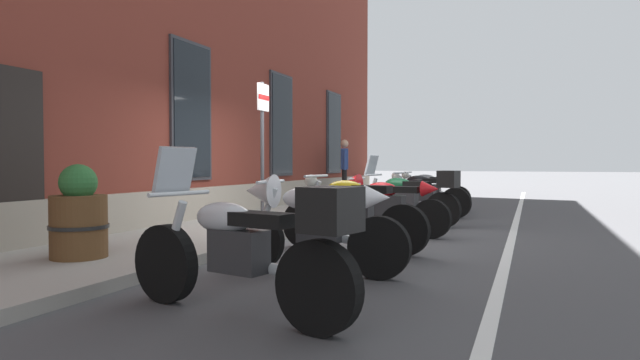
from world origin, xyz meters
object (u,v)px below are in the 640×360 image
Objects in this scene: motorcycle_white_sport at (308,220)px; pedestrian_blue_top at (344,165)px; motorcycle_black_naked at (422,194)px; motorcycle_silver_touring at (246,247)px; barrel_planter at (79,218)px; motorcycle_red_sport at (383,202)px; motorcycle_yellow_naked at (351,214)px; parking_sign at (263,133)px; motorcycle_green_touring at (409,196)px; motorcycle_grey_naked at (428,191)px.

pedestrian_blue_top reaches higher than motorcycle_white_sport.
pedestrian_blue_top reaches higher than motorcycle_black_naked.
motorcycle_silver_touring is 2.82m from barrel_planter.
motorcycle_black_naked is (3.21, -0.02, -0.06)m from motorcycle_red_sport.
motorcycle_yellow_naked is 2.58m from parking_sign.
motorcycle_yellow_naked is at bearing 1.13° from motorcycle_white_sport.
motorcycle_red_sport is at bearing 175.87° from motorcycle_green_touring.
motorcycle_green_touring reaches higher than motorcycle_red_sport.
motorcycle_white_sport is 0.97× the size of motorcycle_black_naked.
motorcycle_white_sport is 3.20m from motorcycle_red_sport.
motorcycle_black_naked is at bearing -18.69° from barrel_planter.
motorcycle_white_sport is 1.17× the size of pedestrian_blue_top.
motorcycle_green_touring is 1.05× the size of motorcycle_black_naked.
motorcycle_yellow_naked reaches higher than motorcycle_black_naked.
parking_sign reaches higher than motorcycle_silver_touring.
motorcycle_red_sport is 3.21m from motorcycle_black_naked.
barrel_planter is (-10.36, -0.48, -0.53)m from pedestrian_blue_top.
pedestrian_blue_top is 1.68× the size of barrel_planter.
barrel_planter is (-8.52, 2.28, 0.09)m from motorcycle_grey_naked.
motorcycle_silver_touring is at bearing -175.77° from motorcycle_yellow_naked.
motorcycle_grey_naked is at bearing 3.72° from motorcycle_green_touring.
motorcycle_red_sport is 2.00× the size of barrel_planter.
motorcycle_red_sport is at bearing -31.60° from barrel_planter.
motorcycle_yellow_naked is 1.05× the size of motorcycle_grey_naked.
pedestrian_blue_top is (3.28, 2.88, 0.61)m from motorcycle_black_naked.
motorcycle_yellow_naked is 3.25m from barrel_planter.
motorcycle_yellow_naked is 0.95× the size of motorcycle_green_touring.
pedestrian_blue_top is (5.02, 2.97, 0.54)m from motorcycle_green_touring.
motorcycle_green_touring is 1.10× the size of motorcycle_grey_naked.
barrel_planter is (-0.68, 2.43, -0.00)m from motorcycle_white_sport.
motorcycle_grey_naked is 0.84× the size of parking_sign.
motorcycle_red_sport is 0.98× the size of motorcycle_black_naked.
barrel_planter is at bearing 148.40° from motorcycle_red_sport.
pedestrian_blue_top is (1.84, 2.76, 0.61)m from motorcycle_grey_naked.
motorcycle_yellow_naked is 1.01× the size of motorcycle_red_sport.
motorcycle_green_touring is 1.74m from motorcycle_black_naked.
motorcycle_green_touring is 5.86m from pedestrian_blue_top.
motorcycle_silver_touring is 1.07× the size of motorcycle_white_sport.
motorcycle_silver_touring is 9.54m from motorcycle_grey_naked.
motorcycle_silver_touring is at bearing -177.87° from motorcycle_grey_naked.
motorcycle_green_touring is 0.92× the size of parking_sign.
parking_sign reaches higher than motorcycle_green_touring.
motorcycle_white_sport is at bearing -163.27° from pedestrian_blue_top.
motorcycle_grey_naked is at bearing 1.08° from motorcycle_white_sport.
motorcycle_black_naked is at bearing -175.40° from motorcycle_grey_naked.
motorcycle_white_sport is at bearing -178.87° from motorcycle_yellow_naked.
motorcycle_red_sport is (1.69, 0.02, 0.05)m from motorcycle_yellow_naked.
motorcycle_white_sport is 0.85× the size of parking_sign.
motorcycle_grey_naked is at bearing 2.13° from motorcycle_silver_touring.
motorcycle_silver_touring is 1.06× the size of motorcycle_red_sport.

